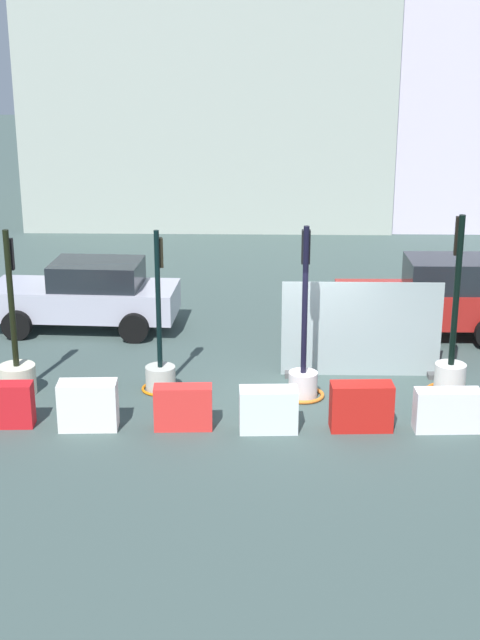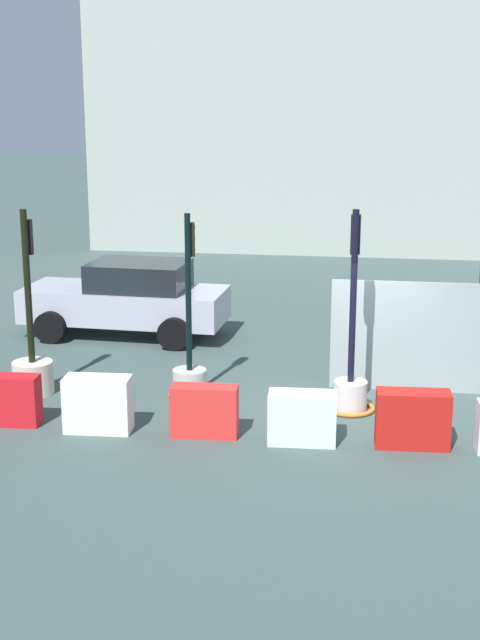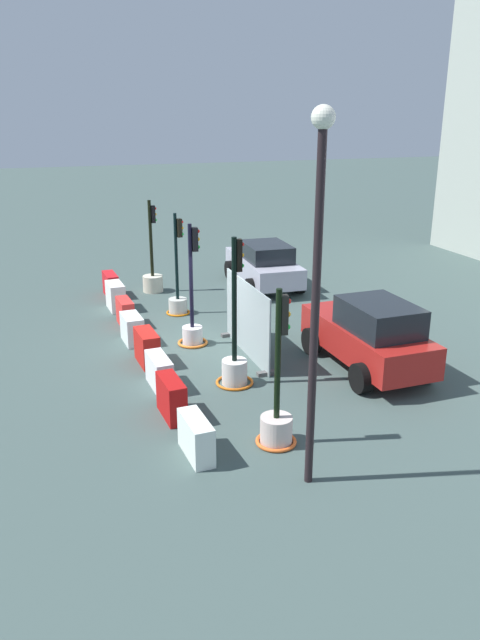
{
  "view_description": "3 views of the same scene",
  "coord_description": "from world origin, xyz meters",
  "px_view_note": "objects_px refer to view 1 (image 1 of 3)",
  "views": [
    {
      "loc": [
        -0.92,
        -15.94,
        6.79
      ],
      "look_at": [
        -1.33,
        0.07,
        1.57
      ],
      "focal_mm": 50.11,
      "sensor_mm": 36.0,
      "label": 1
    },
    {
      "loc": [
        0.17,
        -14.06,
        5.16
      ],
      "look_at": [
        -2.09,
        0.88,
        1.29
      ],
      "focal_mm": 49.81,
      "sensor_mm": 36.0,
      "label": 2
    },
    {
      "loc": [
        15.45,
        -3.92,
        6.19
      ],
      "look_at": [
        2.19,
        0.71,
        1.38
      ],
      "focal_mm": 34.48,
      "sensor_mm": 36.0,
      "label": 3
    }
  ],
  "objects_px": {
    "traffic_light_2": "(303,367)",
    "construction_barrier_3": "(268,410)",
    "traffic_light_3": "(451,363)",
    "construction_barrier_1": "(88,405)",
    "traffic_light_1": "(160,364)",
    "construction_barrier_5": "(447,410)",
    "car_silver_hatchback": "(87,295)",
    "construction_barrier_4": "(361,407)",
    "car_red_compact": "(433,298)",
    "construction_barrier_2": "(183,407)",
    "traffic_light_0": "(17,367)",
    "construction_barrier_0": "(1,405)"
  },
  "relations": [
    {
      "from": "construction_barrier_0",
      "to": "car_red_compact",
      "type": "relative_size",
      "value": 0.28
    },
    {
      "from": "traffic_light_1",
      "to": "traffic_light_2",
      "type": "relative_size",
      "value": 0.95
    },
    {
      "from": "traffic_light_3",
      "to": "car_silver_hatchback",
      "type": "bearing_deg",
      "value": 154.12
    },
    {
      "from": "traffic_light_0",
      "to": "traffic_light_1",
      "type": "bearing_deg",
      "value": 5.06
    },
    {
      "from": "construction_barrier_3",
      "to": "traffic_light_2",
      "type": "bearing_deg",
      "value": 66.64
    },
    {
      "from": "construction_barrier_5",
      "to": "car_red_compact",
      "type": "relative_size",
      "value": 0.28
    },
    {
      "from": "traffic_light_0",
      "to": "construction_barrier_5",
      "type": "bearing_deg",
      "value": -10.53
    },
    {
      "from": "traffic_light_1",
      "to": "construction_barrier_1",
      "type": "distance_m",
      "value": 2.12
    },
    {
      "from": "construction_barrier_3",
      "to": "construction_barrier_5",
      "type": "relative_size",
      "value": 0.89
    },
    {
      "from": "traffic_light_1",
      "to": "construction_barrier_5",
      "type": "height_order",
      "value": "traffic_light_1"
    },
    {
      "from": "traffic_light_2",
      "to": "construction_barrier_3",
      "type": "bearing_deg",
      "value": -113.36
    },
    {
      "from": "traffic_light_3",
      "to": "construction_barrier_5",
      "type": "distance_m",
      "value": 1.79
    },
    {
      "from": "construction_barrier_4",
      "to": "traffic_light_1",
      "type": "bearing_deg",
      "value": 155.26
    },
    {
      "from": "construction_barrier_1",
      "to": "construction_barrier_2",
      "type": "bearing_deg",
      "value": 1.37
    },
    {
      "from": "traffic_light_0",
      "to": "construction_barrier_3",
      "type": "xyz_separation_m",
      "value": [
        4.89,
        -1.59,
        -0.16
      ]
    },
    {
      "from": "traffic_light_1",
      "to": "car_red_compact",
      "type": "relative_size",
      "value": 0.78
    },
    {
      "from": "car_red_compact",
      "to": "construction_barrier_5",
      "type": "bearing_deg",
      "value": -97.06
    },
    {
      "from": "traffic_light_2",
      "to": "construction_barrier_4",
      "type": "distance_m",
      "value": 1.77
    },
    {
      "from": "traffic_light_3",
      "to": "construction_barrier_3",
      "type": "bearing_deg",
      "value": -152.83
    },
    {
      "from": "traffic_light_2",
      "to": "construction_barrier_0",
      "type": "height_order",
      "value": "traffic_light_2"
    },
    {
      "from": "construction_barrier_4",
      "to": "construction_barrier_5",
      "type": "relative_size",
      "value": 0.95
    },
    {
      "from": "construction_barrier_4",
      "to": "car_red_compact",
      "type": "bearing_deg",
      "value": 67.37
    },
    {
      "from": "construction_barrier_0",
      "to": "construction_barrier_4",
      "type": "xyz_separation_m",
      "value": [
        6.42,
        0.03,
        0.03
      ]
    },
    {
      "from": "traffic_light_0",
      "to": "traffic_light_2",
      "type": "bearing_deg",
      "value": -0.21
    },
    {
      "from": "construction_barrier_0",
      "to": "car_red_compact",
      "type": "height_order",
      "value": "car_red_compact"
    },
    {
      "from": "construction_barrier_1",
      "to": "construction_barrier_5",
      "type": "xyz_separation_m",
      "value": [
        6.36,
        0.08,
        -0.06
      ]
    },
    {
      "from": "traffic_light_2",
      "to": "car_silver_hatchback",
      "type": "relative_size",
      "value": 0.76
    },
    {
      "from": "traffic_light_3",
      "to": "construction_barrier_5",
      "type": "xyz_separation_m",
      "value": [
        -0.39,
        -1.73,
        -0.24
      ]
    },
    {
      "from": "construction_barrier_1",
      "to": "construction_barrier_2",
      "type": "xyz_separation_m",
      "value": [
        1.69,
        0.04,
        -0.04
      ]
    },
    {
      "from": "construction_barrier_3",
      "to": "car_silver_hatchback",
      "type": "height_order",
      "value": "car_silver_hatchback"
    },
    {
      "from": "traffic_light_2",
      "to": "construction_barrier_5",
      "type": "xyz_separation_m",
      "value": [
        2.48,
        -1.48,
        -0.23
      ]
    },
    {
      "from": "traffic_light_0",
      "to": "construction_barrier_0",
      "type": "relative_size",
      "value": 2.83
    },
    {
      "from": "traffic_light_0",
      "to": "construction_barrier_3",
      "type": "relative_size",
      "value": 3.12
    },
    {
      "from": "traffic_light_2",
      "to": "car_red_compact",
      "type": "relative_size",
      "value": 0.81
    },
    {
      "from": "construction_barrier_2",
      "to": "car_silver_hatchback",
      "type": "height_order",
      "value": "car_silver_hatchback"
    },
    {
      "from": "construction_barrier_2",
      "to": "traffic_light_2",
      "type": "bearing_deg",
      "value": 34.68
    },
    {
      "from": "traffic_light_3",
      "to": "construction_barrier_2",
      "type": "relative_size",
      "value": 3.38
    },
    {
      "from": "traffic_light_1",
      "to": "construction_barrier_3",
      "type": "distance_m",
      "value": 2.8
    },
    {
      "from": "traffic_light_2",
      "to": "construction_barrier_2",
      "type": "relative_size",
      "value": 3.22
    },
    {
      "from": "traffic_light_3",
      "to": "construction_barrier_1",
      "type": "relative_size",
      "value": 3.34
    },
    {
      "from": "construction_barrier_1",
      "to": "car_silver_hatchback",
      "type": "xyz_separation_m",
      "value": [
        -1.06,
        5.61,
        0.38
      ]
    },
    {
      "from": "traffic_light_3",
      "to": "construction_barrier_0",
      "type": "xyz_separation_m",
      "value": [
        -8.33,
        -1.75,
        -0.21
      ]
    },
    {
      "from": "construction_barrier_1",
      "to": "car_silver_hatchback",
      "type": "bearing_deg",
      "value": 100.74
    },
    {
      "from": "construction_barrier_1",
      "to": "construction_barrier_3",
      "type": "bearing_deg",
      "value": -0.2
    },
    {
      "from": "traffic_light_3",
      "to": "construction_barrier_1",
      "type": "distance_m",
      "value": 7.0
    },
    {
      "from": "traffic_light_0",
      "to": "traffic_light_2",
      "type": "relative_size",
      "value": 0.97
    },
    {
      "from": "traffic_light_3",
      "to": "car_red_compact",
      "type": "relative_size",
      "value": 0.85
    },
    {
      "from": "construction_barrier_4",
      "to": "construction_barrier_5",
      "type": "distance_m",
      "value": 1.52
    },
    {
      "from": "traffic_light_0",
      "to": "traffic_light_3",
      "type": "xyz_separation_m",
      "value": [
        8.44,
        0.24,
        0.06
      ]
    },
    {
      "from": "traffic_light_1",
      "to": "construction_barrier_5",
      "type": "distance_m",
      "value": 5.56
    }
  ]
}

